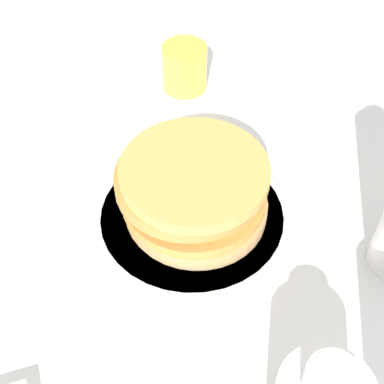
{
  "coord_description": "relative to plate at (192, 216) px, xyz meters",
  "views": [
    {
      "loc": [
        -0.45,
        0.03,
        0.55
      ],
      "look_at": [
        -0.01,
        -0.02,
        0.05
      ],
      "focal_mm": 50.0,
      "sensor_mm": 36.0,
      "label": 1
    }
  ],
  "objects": [
    {
      "name": "juice_glass",
      "position": [
        0.28,
        -0.02,
        0.03
      ],
      "size": [
        0.07,
        0.07,
        0.08
      ],
      "color": "yellow",
      "rests_on": "ground_plane"
    },
    {
      "name": "pancake_stack",
      "position": [
        -0.0,
        -0.0,
        0.05
      ],
      "size": [
        0.19,
        0.19,
        0.09
      ],
      "color": "tan",
      "rests_on": "plate"
    },
    {
      "name": "plate",
      "position": [
        0.0,
        0.0,
        0.0
      ],
      "size": [
        0.26,
        0.26,
        0.01
      ],
      "color": "silver",
      "rests_on": "ground_plane"
    },
    {
      "name": "ground_plane",
      "position": [
        0.01,
        0.02,
        -0.01
      ],
      "size": [
        4.0,
        4.0,
        0.0
      ],
      "primitive_type": "plane",
      "color": "white"
    }
  ]
}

